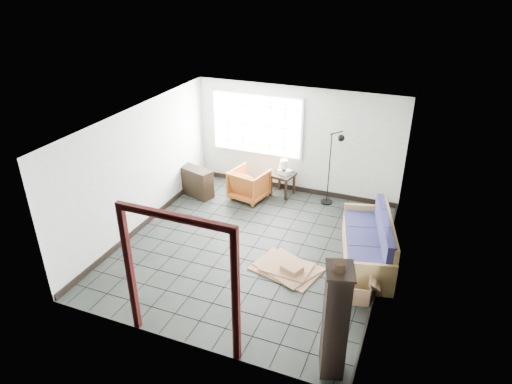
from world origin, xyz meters
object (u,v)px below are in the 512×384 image
at_px(armchair, 249,183).
at_px(side_table, 283,178).
at_px(futon_sofa, 370,245).
at_px(tall_shelf, 335,321).

height_order(armchair, side_table, armchair).
bearing_deg(side_table, futon_sofa, -39.40).
bearing_deg(armchair, side_table, -134.17).
xyz_separation_m(armchair, tall_shelf, (3.03, -4.34, 0.46)).
bearing_deg(tall_shelf, armchair, 108.82).
height_order(side_table, tall_shelf, tall_shelf).
bearing_deg(side_table, tall_shelf, -63.88).
distance_m(side_table, tall_shelf, 5.36).
bearing_deg(armchair, futon_sofa, 165.42).
height_order(armchair, tall_shelf, tall_shelf).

